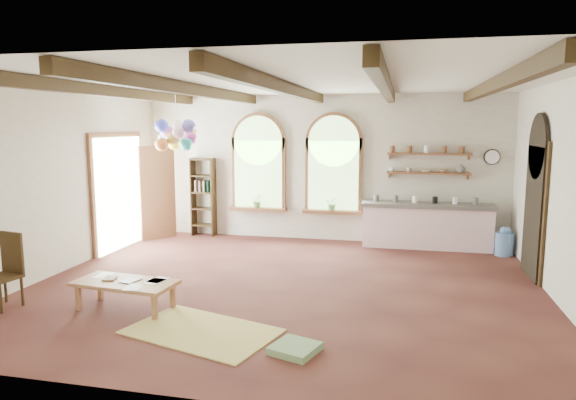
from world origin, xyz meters
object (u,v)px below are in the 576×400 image
(coffee_table, at_px, (125,284))
(balloon_cluster, at_px, (176,135))
(kitchen_counter, at_px, (427,225))
(side_chair, at_px, (4,286))

(coffee_table, distance_m, balloon_cluster, 3.92)
(kitchen_counter, bearing_deg, coffee_table, -132.13)
(coffee_table, relative_size, side_chair, 1.40)
(coffee_table, bearing_deg, balloon_cluster, 101.86)
(side_chair, distance_m, balloon_cluster, 4.26)
(coffee_table, height_order, balloon_cluster, balloon_cluster)
(coffee_table, distance_m, side_chair, 1.74)
(balloon_cluster, bearing_deg, side_chair, -105.78)
(kitchen_counter, bearing_deg, balloon_cluster, -164.40)
(coffee_table, height_order, side_chair, side_chair)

